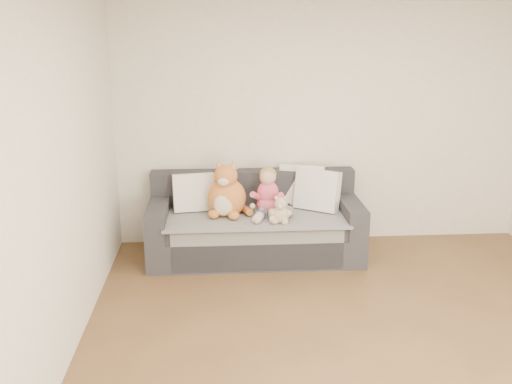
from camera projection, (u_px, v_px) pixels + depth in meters
room_shell at (373, 174)px, 4.22m from camera, size 5.00×5.00×5.00m
sofa at (255, 227)px, 6.02m from camera, size 2.20×0.94×0.85m
cushion_left at (194, 192)px, 5.98m from camera, size 0.45×0.25×0.41m
cushion_right_back at (301, 185)px, 6.18m from camera, size 0.52×0.35×0.45m
cushion_right_front at (317, 190)px, 6.01m from camera, size 0.51×0.43×0.44m
toddler at (268, 195)px, 5.86m from camera, size 0.35×0.51×0.50m
plush_cat at (227, 194)px, 5.83m from camera, size 0.46×0.41×0.60m
teddy_bear at (281, 212)px, 5.62m from camera, size 0.22×0.17×0.28m
plush_cow at (287, 211)px, 5.79m from camera, size 0.14×0.21×0.17m
sippy_cup at (261, 212)px, 5.75m from camera, size 0.12×0.08×0.13m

